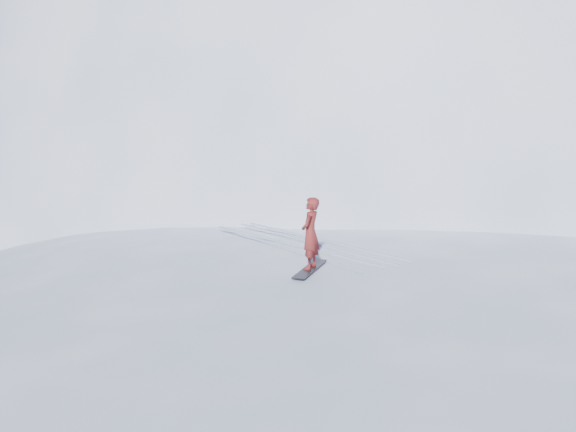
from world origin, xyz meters
The scene contains 8 objects.
ground centered at (0.00, 0.00, 0.00)m, with size 400.00×400.00×0.00m, color white.
near_ridge centered at (1.00, 3.00, 0.00)m, with size 36.00×28.00×4.80m, color white.
summit_peak centered at (22.00, 26.00, 0.00)m, with size 60.00×56.00×56.00m, color white.
peak_shoulder centered at (10.00, 20.00, 0.00)m, with size 28.00×24.00×18.00m, color white.
wind_bumps centered at (-0.56, 2.12, 0.00)m, with size 16.00×14.40×1.00m.
snowboard centered at (-1.63, 2.83, 2.41)m, with size 1.66×0.31×0.03m, color black.
snowboarder centered at (-1.63, 2.83, 3.27)m, with size 0.62×0.41×1.69m, color maroon.
board_tracks centered at (-0.50, 4.93, 2.42)m, with size 2.53×5.95×0.04m.
Camera 1 is at (-9.59, -9.24, 6.82)m, focal length 40.00 mm.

